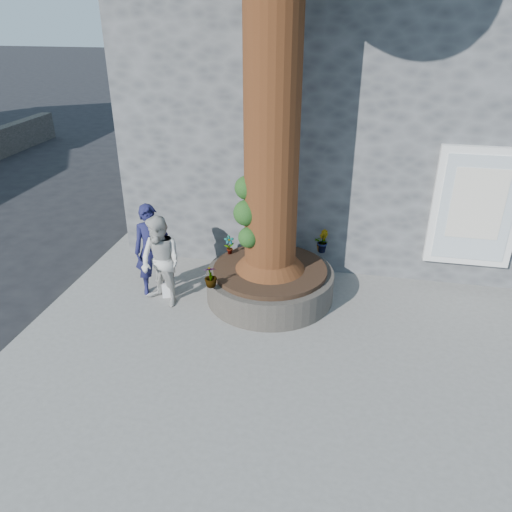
# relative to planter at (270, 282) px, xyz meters

# --- Properties ---
(ground) EXTENTS (120.00, 120.00, 0.00)m
(ground) POSITION_rel_planter_xyz_m (-0.80, -2.00, -0.41)
(ground) COLOR black
(ground) RESTS_ON ground
(pavement) EXTENTS (9.00, 8.00, 0.12)m
(pavement) POSITION_rel_planter_xyz_m (0.70, -1.00, -0.35)
(pavement) COLOR slate
(pavement) RESTS_ON ground
(yellow_line) EXTENTS (0.10, 30.00, 0.01)m
(yellow_line) POSITION_rel_planter_xyz_m (-3.85, -1.00, -0.41)
(yellow_line) COLOR yellow
(yellow_line) RESTS_ON ground
(stone_shop) EXTENTS (10.30, 8.30, 6.30)m
(stone_shop) POSITION_rel_planter_xyz_m (1.70, 5.20, 2.75)
(stone_shop) COLOR #45484A
(stone_shop) RESTS_ON ground
(planter) EXTENTS (2.30, 2.30, 0.60)m
(planter) POSITION_rel_planter_xyz_m (0.00, 0.00, 0.00)
(planter) COLOR black
(planter) RESTS_ON pavement
(man) EXTENTS (0.75, 0.65, 1.72)m
(man) POSITION_rel_planter_xyz_m (-2.12, -0.25, 0.57)
(man) COLOR #17173F
(man) RESTS_ON pavement
(woman) EXTENTS (0.99, 0.90, 1.65)m
(woman) POSITION_rel_planter_xyz_m (-1.82, -0.60, 0.53)
(woman) COLOR beige
(woman) RESTS_ON pavement
(shopping_bag) EXTENTS (0.23, 0.18, 0.28)m
(shopping_bag) POSITION_rel_planter_xyz_m (-1.83, -0.37, -0.15)
(shopping_bag) COLOR white
(shopping_bag) RESTS_ON pavement
(plant_a) EXTENTS (0.23, 0.21, 0.36)m
(plant_a) POSITION_rel_planter_xyz_m (-0.85, 0.40, 0.49)
(plant_a) COLOR gray
(plant_a) RESTS_ON planter
(plant_b) EXTENTS (0.27, 0.27, 0.43)m
(plant_b) POSITION_rel_planter_xyz_m (0.85, 0.85, 0.52)
(plant_b) COLOR gray
(plant_b) RESTS_ON planter
(plant_c) EXTENTS (0.27, 0.27, 0.37)m
(plant_c) POSITION_rel_planter_xyz_m (-0.85, -0.85, 0.49)
(plant_c) COLOR gray
(plant_c) RESTS_ON planter
(plant_d) EXTENTS (0.37, 0.37, 0.31)m
(plant_d) POSITION_rel_planter_xyz_m (0.85, 0.85, 0.46)
(plant_d) COLOR gray
(plant_d) RESTS_ON planter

